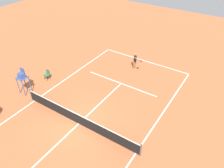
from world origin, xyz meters
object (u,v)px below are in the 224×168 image
Objects in this scene: tennis_ball at (134,73)px; umpire_chair at (22,77)px; courtside_chair_mid at (47,74)px; player_serving at (135,60)px.

umpire_chair is at bearing 50.01° from tennis_ball.
player_serving is at bearing -134.90° from courtside_chair_mid.
tennis_ball is 0.03× the size of umpire_chair.
player_serving reaches higher than tennis_ball.
umpire_chair is 2.54× the size of courtside_chair_mid.
umpire_chair reaches higher than player_serving.
tennis_ball is (-0.38, 0.83, -1.02)m from player_serving.
umpire_chair reaches higher than tennis_ball.
tennis_ball is 8.39m from courtside_chair_mid.
player_serving is at bearing -125.56° from umpire_chair.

